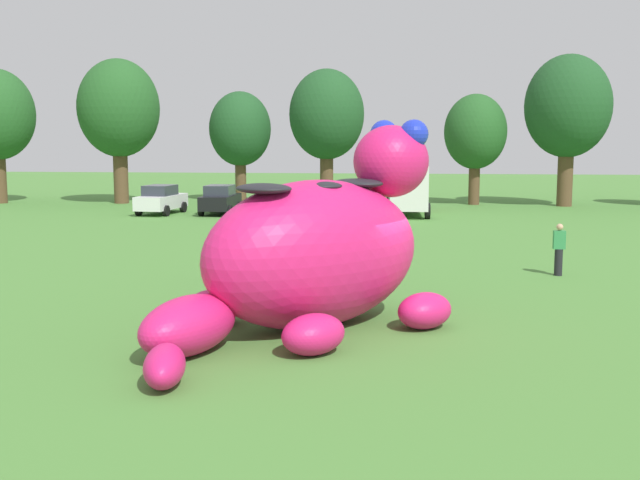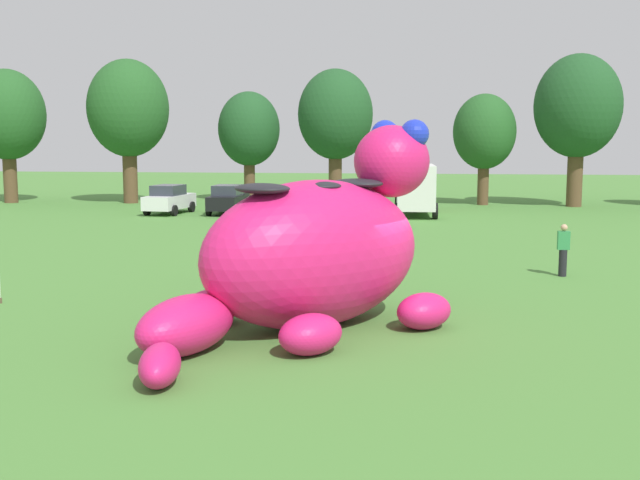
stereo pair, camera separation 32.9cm
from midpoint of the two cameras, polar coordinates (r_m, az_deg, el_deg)
ground_plane at (r=19.40m, az=3.79°, el=-5.85°), size 160.00×160.00×0.00m
giant_inflatable_creature at (r=18.37m, az=-0.85°, el=-0.85°), size 6.99×9.18×4.95m
car_white at (r=46.95m, az=-11.80°, el=2.93°), size 2.29×4.27×1.72m
car_black at (r=46.32m, az=-7.54°, el=2.96°), size 1.94×4.10×1.72m
car_blue at (r=45.67m, az=-3.06°, el=2.95°), size 2.28×4.26×1.72m
box_truck at (r=45.72m, az=6.22°, el=3.85°), size 2.54×6.47×2.95m
tree_left at (r=55.29m, az=-14.75°, el=9.28°), size 5.53×5.53×9.82m
tree_mid_left at (r=55.61m, az=-6.06°, el=8.07°), size 4.36×4.36×7.74m
tree_centre_left at (r=54.38m, az=0.32°, el=9.14°), size 5.20×5.20×9.22m
tree_centre at (r=53.40m, az=11.18°, el=7.76°), size 4.17×4.17×7.41m
tree_centre_right at (r=53.66m, az=17.59°, el=9.28°), size 5.57×5.57×9.88m
spectator_near_inflatable at (r=26.45m, az=16.81°, el=-0.70°), size 0.38×0.26×1.71m
spectator_mid_field at (r=24.92m, az=-7.62°, el=-0.93°), size 0.38×0.26×1.71m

